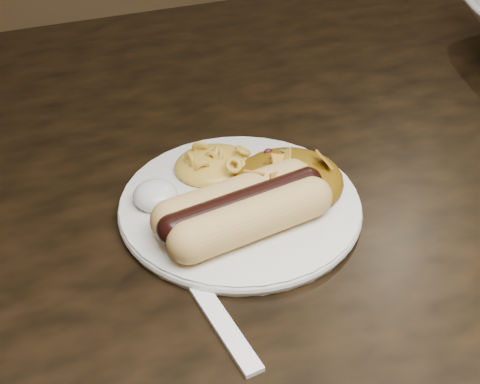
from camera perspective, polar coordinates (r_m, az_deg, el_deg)
name	(u,v)px	position (r m, az deg, el deg)	size (l,w,h in m)	color
table	(297,239)	(0.72, 4.91, -4.04)	(1.60, 0.90, 0.75)	black
plate	(240,206)	(0.61, 0.00, -1.18)	(0.22, 0.22, 0.01)	white
hotdog	(243,208)	(0.57, 0.27, -1.33)	(0.13, 0.09, 0.04)	#E8BE5E
mac_and_cheese	(213,156)	(0.64, -2.29, 3.07)	(0.08, 0.07, 0.03)	gold
sour_cream	(155,192)	(0.60, -7.27, 0.03)	(0.04, 0.04, 0.02)	white
taco_salad	(289,172)	(0.61, 4.20, 1.73)	(0.10, 0.10, 0.05)	#A13506
fork	(223,325)	(0.51, -1.42, -11.28)	(0.02, 0.15, 0.00)	white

